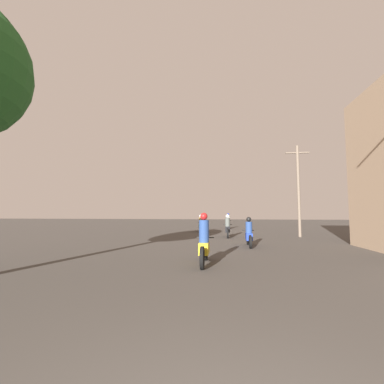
% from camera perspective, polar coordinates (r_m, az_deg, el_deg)
% --- Properties ---
extents(motorcycle_yellow, '(0.60, 2.16, 1.67)m').
position_cam_1_polar(motorcycle_yellow, '(8.51, 2.72, -11.43)').
color(motorcycle_yellow, black).
rests_on(motorcycle_yellow, ground_plane).
extents(motorcycle_blue, '(0.60, 2.07, 1.46)m').
position_cam_1_polar(motorcycle_blue, '(13.14, 12.53, -9.20)').
color(motorcycle_blue, black).
rests_on(motorcycle_blue, ground_plane).
extents(motorcycle_black, '(0.60, 2.14, 1.54)m').
position_cam_1_polar(motorcycle_black, '(17.69, 7.92, -7.91)').
color(motorcycle_black, black).
rests_on(motorcycle_black, ground_plane).
extents(motorcycle_green, '(0.60, 2.14, 1.48)m').
position_cam_1_polar(motorcycle_green, '(22.29, 1.96, -7.30)').
color(motorcycle_green, black).
rests_on(motorcycle_green, ground_plane).
extents(motorcycle_red, '(0.60, 2.00, 1.58)m').
position_cam_1_polar(motorcycle_red, '(26.79, 8.06, -6.72)').
color(motorcycle_red, black).
rests_on(motorcycle_red, ground_plane).
extents(utility_pole_far, '(1.60, 0.20, 6.34)m').
position_cam_1_polar(utility_pole_far, '(19.25, 22.58, 0.74)').
color(utility_pole_far, '#6B5B4C').
rests_on(utility_pole_far, ground_plane).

